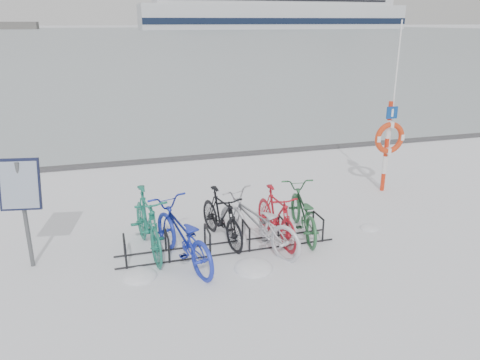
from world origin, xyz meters
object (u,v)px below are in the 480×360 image
at_px(info_board, 21,191).
at_px(bike_rack, 227,240).
at_px(cruise_ferry, 274,4).
at_px(lifebuoy_station, 389,138).

bearing_deg(info_board, bike_rack, 4.80).
height_order(bike_rack, cruise_ferry, cruise_ferry).
distance_m(info_board, lifebuoy_station, 7.93).
xyz_separation_m(info_board, lifebuoy_station, (7.77, 1.57, -0.03)).
height_order(info_board, lifebuoy_station, lifebuoy_station).
relative_size(bike_rack, lifebuoy_station, 1.01).
relative_size(info_board, cruise_ferry, 0.01).
relative_size(bike_rack, cruise_ferry, 0.03).
height_order(info_board, cruise_ferry, cruise_ferry).
xyz_separation_m(bike_rack, info_board, (-3.32, 0.30, 1.18)).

